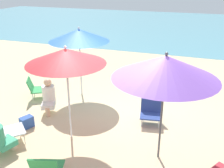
{
  "coord_description": "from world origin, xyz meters",
  "views": [
    {
      "loc": [
        1.76,
        -5.03,
        3.29
      ],
      "look_at": [
        -0.32,
        0.88,
        0.7
      ],
      "focal_mm": 41.45,
      "sensor_mm": 36.0,
      "label": 1
    }
  ],
  "objects_px": {
    "beach_chair_c": "(35,88)",
    "beach_bag": "(27,122)",
    "umbrella_blue": "(79,35)",
    "beach_chair_a": "(6,128)",
    "umbrella_purple": "(165,67)",
    "person_b": "(49,96)",
    "beach_chair_d": "(47,168)",
    "beach_chair_e": "(151,110)",
    "umbrella_red": "(66,56)"
  },
  "relations": [
    {
      "from": "person_b",
      "to": "beach_bag",
      "type": "height_order",
      "value": "person_b"
    },
    {
      "from": "umbrella_red",
      "to": "umbrella_blue",
      "type": "bearing_deg",
      "value": 109.76
    },
    {
      "from": "beach_chair_c",
      "to": "beach_bag",
      "type": "bearing_deg",
      "value": -91.93
    },
    {
      "from": "umbrella_red",
      "to": "beach_chair_e",
      "type": "relative_size",
      "value": 3.49
    },
    {
      "from": "beach_chair_d",
      "to": "beach_bag",
      "type": "relative_size",
      "value": 2.28
    },
    {
      "from": "umbrella_red",
      "to": "person_b",
      "type": "height_order",
      "value": "umbrella_red"
    },
    {
      "from": "person_b",
      "to": "beach_chair_c",
      "type": "bearing_deg",
      "value": -147.55
    },
    {
      "from": "beach_chair_d",
      "to": "person_b",
      "type": "xyz_separation_m",
      "value": [
        -1.38,
        2.26,
        0.14
      ]
    },
    {
      "from": "umbrella_blue",
      "to": "umbrella_purple",
      "type": "bearing_deg",
      "value": -38.94
    },
    {
      "from": "umbrella_purple",
      "to": "umbrella_red",
      "type": "bearing_deg",
      "value": 178.77
    },
    {
      "from": "umbrella_red",
      "to": "beach_chair_a",
      "type": "relative_size",
      "value": 2.79
    },
    {
      "from": "umbrella_red",
      "to": "beach_chair_e",
      "type": "bearing_deg",
      "value": 39.32
    },
    {
      "from": "umbrella_red",
      "to": "beach_chair_e",
      "type": "xyz_separation_m",
      "value": [
        1.52,
        1.25,
        -1.56
      ]
    },
    {
      "from": "umbrella_purple",
      "to": "beach_chair_d",
      "type": "distance_m",
      "value": 2.65
    },
    {
      "from": "beach_chair_c",
      "to": "umbrella_red",
      "type": "bearing_deg",
      "value": -66.5
    },
    {
      "from": "umbrella_blue",
      "to": "beach_bag",
      "type": "xyz_separation_m",
      "value": [
        -0.4,
        -2.14,
        -1.67
      ]
    },
    {
      "from": "umbrella_red",
      "to": "beach_chair_a",
      "type": "xyz_separation_m",
      "value": [
        -1.16,
        -0.65,
        -1.49
      ]
    },
    {
      "from": "beach_chair_e",
      "to": "person_b",
      "type": "height_order",
      "value": "person_b"
    },
    {
      "from": "beach_chair_c",
      "to": "beach_chair_d",
      "type": "distance_m",
      "value": 3.57
    },
    {
      "from": "umbrella_blue",
      "to": "person_b",
      "type": "height_order",
      "value": "umbrella_blue"
    },
    {
      "from": "beach_chair_a",
      "to": "beach_chair_c",
      "type": "height_order",
      "value": "beach_chair_a"
    },
    {
      "from": "beach_chair_a",
      "to": "umbrella_purple",
      "type": "bearing_deg",
      "value": -37.73
    },
    {
      "from": "umbrella_purple",
      "to": "beach_chair_e",
      "type": "bearing_deg",
      "value": 108.09
    },
    {
      "from": "umbrella_red",
      "to": "beach_chair_a",
      "type": "bearing_deg",
      "value": -150.93
    },
    {
      "from": "beach_chair_e",
      "to": "beach_bag",
      "type": "xyz_separation_m",
      "value": [
        -2.7,
        -1.23,
        -0.17
      ]
    },
    {
      "from": "umbrella_purple",
      "to": "beach_chair_a",
      "type": "relative_size",
      "value": 2.87
    },
    {
      "from": "beach_bag",
      "to": "beach_chair_d",
      "type": "bearing_deg",
      "value": -43.71
    },
    {
      "from": "umbrella_purple",
      "to": "beach_chair_a",
      "type": "bearing_deg",
      "value": -168.97
    },
    {
      "from": "beach_chair_c",
      "to": "beach_chair_a",
      "type": "bearing_deg",
      "value": -99.49
    },
    {
      "from": "umbrella_purple",
      "to": "beach_bag",
      "type": "distance_m",
      "value": 3.57
    },
    {
      "from": "umbrella_purple",
      "to": "beach_chair_a",
      "type": "height_order",
      "value": "umbrella_purple"
    },
    {
      "from": "umbrella_red",
      "to": "beach_chair_a",
      "type": "height_order",
      "value": "umbrella_red"
    },
    {
      "from": "person_b",
      "to": "beach_chair_a",
      "type": "bearing_deg",
      "value": -25.01
    },
    {
      "from": "umbrella_blue",
      "to": "umbrella_red",
      "type": "distance_m",
      "value": 2.29
    },
    {
      "from": "umbrella_blue",
      "to": "beach_chair_a",
      "type": "distance_m",
      "value": 3.17
    },
    {
      "from": "umbrella_purple",
      "to": "person_b",
      "type": "height_order",
      "value": "umbrella_purple"
    },
    {
      "from": "beach_chair_d",
      "to": "beach_bag",
      "type": "bearing_deg",
      "value": 29.33
    },
    {
      "from": "beach_chair_e",
      "to": "person_b",
      "type": "relative_size",
      "value": 0.66
    },
    {
      "from": "beach_chair_c",
      "to": "beach_chair_d",
      "type": "relative_size",
      "value": 1.04
    },
    {
      "from": "umbrella_red",
      "to": "beach_chair_e",
      "type": "height_order",
      "value": "umbrella_red"
    },
    {
      "from": "beach_chair_a",
      "to": "beach_chair_c",
      "type": "xyz_separation_m",
      "value": [
        -0.76,
        2.11,
        -0.04
      ]
    },
    {
      "from": "beach_bag",
      "to": "umbrella_red",
      "type": "bearing_deg",
      "value": -0.63
    },
    {
      "from": "umbrella_blue",
      "to": "beach_chair_e",
      "type": "xyz_separation_m",
      "value": [
        2.29,
        -0.91,
        -1.5
      ]
    },
    {
      "from": "beach_chair_c",
      "to": "beach_chair_d",
      "type": "bearing_deg",
      "value": -81.54
    },
    {
      "from": "umbrella_red",
      "to": "umbrella_purple",
      "type": "height_order",
      "value": "umbrella_purple"
    },
    {
      "from": "beach_chair_a",
      "to": "beach_chair_e",
      "type": "bearing_deg",
      "value": -13.58
    },
    {
      "from": "beach_chair_d",
      "to": "beach_chair_e",
      "type": "xyz_separation_m",
      "value": [
        1.26,
        2.61,
        -0.0
      ]
    },
    {
      "from": "beach_chair_a",
      "to": "beach_bag",
      "type": "relative_size",
      "value": 2.57
    },
    {
      "from": "beach_chair_c",
      "to": "beach_bag",
      "type": "xyz_separation_m",
      "value": [
        0.75,
        -1.45,
        -0.2
      ]
    },
    {
      "from": "umbrella_blue",
      "to": "beach_chair_c",
      "type": "xyz_separation_m",
      "value": [
        -1.15,
        -0.69,
        -1.47
      ]
    }
  ]
}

